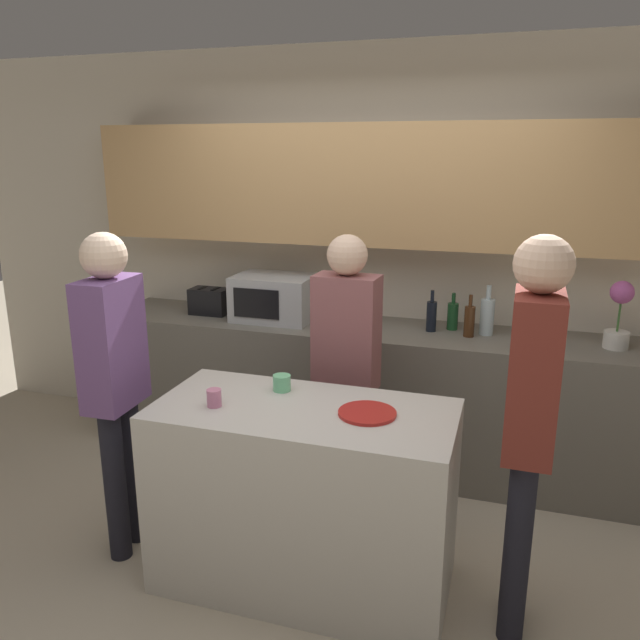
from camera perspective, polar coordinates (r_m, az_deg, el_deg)
name	(u,v)px	position (r m, az deg, el deg)	size (l,w,h in m)	color
ground_plane	(294,590)	(3.26, -2.42, -23.40)	(14.00, 14.00, 0.00)	#BCAD93
back_wall	(377,229)	(4.17, 5.20, 8.33)	(6.40, 0.40, 2.70)	beige
back_counter	(364,394)	(4.19, 4.04, -6.81)	(3.60, 0.62, 0.93)	#6B665B
kitchen_island	(304,496)	(3.07, -1.46, -15.82)	(1.38, 0.67, 0.90)	beige
microwave	(274,298)	(4.19, -4.21, 2.05)	(0.52, 0.39, 0.30)	#B7BABC
toaster	(210,301)	(4.40, -10.06, 1.71)	(0.26, 0.16, 0.18)	black
potted_plant	(619,315)	(3.94, 25.68, 0.42)	(0.14, 0.14, 0.39)	silver
bottle_0	(431,316)	(3.97, 10.16, 0.40)	(0.06, 0.06, 0.26)	black
bottle_1	(453,316)	(4.04, 12.04, 0.39)	(0.07, 0.07, 0.24)	#194723
bottle_2	(469,321)	(3.90, 13.50, -0.06)	(0.06, 0.06, 0.26)	#472814
bottle_3	(487,316)	(3.97, 15.03, 0.37)	(0.09, 0.09, 0.31)	silver
plate_on_island	(367,413)	(2.80, 4.34, -8.48)	(0.26, 0.26, 0.01)	red
cup_0	(282,383)	(3.05, -3.51, -5.76)	(0.09, 0.09, 0.08)	#74D698
cup_1	(214,398)	(2.91, -9.66, -7.03)	(0.07, 0.07, 0.08)	pink
person_left	(114,370)	(3.23, -18.31, -4.34)	(0.22, 0.35, 1.67)	black
person_center	(346,357)	(3.36, 2.40, -3.40)	(0.35, 0.21, 1.62)	black
person_right	(530,407)	(2.67, 18.67, -7.53)	(0.23, 0.34, 1.74)	black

